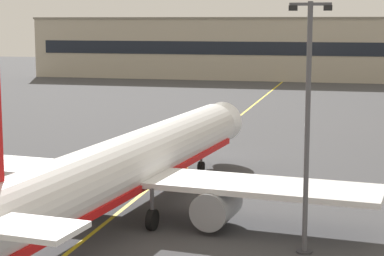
{
  "coord_description": "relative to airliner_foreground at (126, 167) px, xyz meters",
  "views": [
    {
      "loc": [
        15.51,
        -26.08,
        12.61
      ],
      "look_at": [
        4.19,
        19.96,
        5.27
      ],
      "focal_mm": 64.74,
      "sensor_mm": 36.0,
      "label": 1
    }
  ],
  "objects": [
    {
      "name": "terminal_building",
      "position": [
        8.35,
        110.04,
        3.37
      ],
      "size": [
        133.17,
        12.4,
        13.46
      ],
      "color": "#B2A893",
      "rests_on": "ground"
    },
    {
      "name": "taxiway_centreline",
      "position": [
        -1.04,
        14.98,
        -3.37
      ],
      "size": [
        1.55,
        180.0,
        0.01
      ],
      "primitive_type": "cube",
      "rotation": [
        0.0,
        0.0,
        0.01
      ],
      "color": "yellow",
      "rests_on": "ground"
    },
    {
      "name": "apron_lamp_post",
      "position": [
        11.73,
        -4.07,
        3.76
      ],
      "size": [
        2.24,
        0.9,
        13.64
      ],
      "color": "#515156",
      "rests_on": "ground"
    },
    {
      "name": "airliner_foreground",
      "position": [
        0.0,
        0.0,
        0.0
      ],
      "size": [
        32.33,
        41.51,
        11.65
      ],
      "color": "white",
      "rests_on": "ground"
    },
    {
      "name": "safety_cone_by_nose_gear",
      "position": [
        -0.1,
        15.72,
        -3.11
      ],
      "size": [
        0.44,
        0.44,
        0.55
      ],
      "color": "orange",
      "rests_on": "ground"
    }
  ]
}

